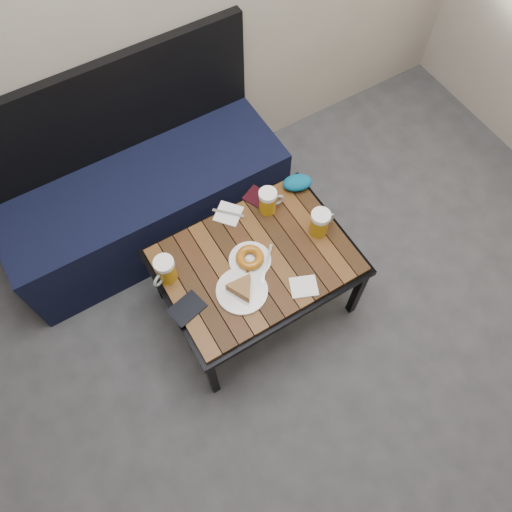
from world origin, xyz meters
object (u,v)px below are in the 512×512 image
plate_pie (242,289)px  plate_bagel (250,259)px  beer_mug_left (165,270)px  bench (145,198)px  cafe_table (256,264)px  beer_mug_right (320,223)px  passport_burgundy (260,198)px  knit_pouch (297,183)px  beer_mug_centre (268,201)px  passport_navy (187,308)px

plate_pie → plate_bagel: bearing=46.0°
beer_mug_left → bench: bearing=-127.2°
beer_mug_left → plate_pie: beer_mug_left is taller
cafe_table → beer_mug_right: size_ratio=6.20×
passport_burgundy → knit_pouch: knit_pouch is taller
beer_mug_centre → plate_pie: (-0.31, -0.29, -0.04)m
beer_mug_left → plate_bagel: (0.34, -0.11, -0.05)m
bench → knit_pouch: (0.61, -0.45, 0.23)m
beer_mug_right → cafe_table: bearing=173.6°
bench → plate_bagel: size_ratio=6.51×
bench → passport_navy: size_ratio=10.00×
passport_navy → beer_mug_left: bearing=167.5°
plate_bagel → passport_navy: plate_bagel is taller
beer_mug_right → plate_pie: bearing=-172.2°
beer_mug_right → passport_burgundy: 0.32m
plate_pie → beer_mug_centre: bearing=43.7°
cafe_table → beer_mug_left: (-0.36, 0.12, 0.11)m
passport_burgundy → plate_pie: bearing=-154.4°
beer_mug_right → passport_burgundy: bearing=113.0°
plate_pie → beer_mug_right: bearing=10.4°
plate_pie → passport_navy: 0.24m
beer_mug_right → knit_pouch: 0.26m
bench → plate_bagel: bearing=-71.8°
beer_mug_centre → knit_pouch: bearing=23.5°
plate_bagel → passport_burgundy: size_ratio=1.62×
beer_mug_right → plate_pie: 0.45m
beer_mug_right → knit_pouch: beer_mug_right is taller
beer_mug_left → plate_pie: size_ratio=0.63×
cafe_table → plate_bagel: size_ratio=3.91×
beer_mug_left → knit_pouch: 0.73m
knit_pouch → plate_bagel: bearing=-149.8°
passport_navy → passport_burgundy: size_ratio=1.06×
cafe_table → beer_mug_left: size_ratio=6.21×
plate_bagel → knit_pouch: (0.39, 0.22, 0.01)m
plate_pie → knit_pouch: size_ratio=1.56×
bench → beer_mug_right: size_ratio=10.33×
beer_mug_right → passport_navy: 0.67m
beer_mug_centre → beer_mug_right: beer_mug_right is taller
cafe_table → knit_pouch: size_ratio=6.09×
cafe_table → beer_mug_centre: 0.28m
beer_mug_centre → passport_burgundy: bearing=104.0°
cafe_table → beer_mug_right: 0.33m
plate_pie → plate_bagel: 0.15m
beer_mug_right → bench: bearing=125.9°
cafe_table → plate_bagel: bearing=170.0°
passport_burgundy → beer_mug_right: bearing=-88.7°
beer_mug_centre → knit_pouch: (0.18, 0.04, -0.04)m
passport_navy → passport_burgundy: same height
cafe_table → plate_bagel: 0.07m
cafe_table → beer_mug_left: bearing=162.1°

